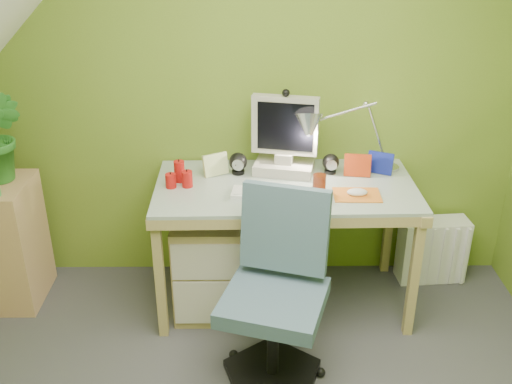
{
  "coord_description": "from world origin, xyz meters",
  "views": [
    {
      "loc": [
        -0.02,
        -1.82,
        2.22
      ],
      "look_at": [
        0.0,
        1.0,
        0.85
      ],
      "focal_mm": 42.0,
      "sensor_mm": 36.0,
      "label": 1
    }
  ],
  "objects_px": {
    "desk": "(284,245)",
    "side_ledge": "(13,242)",
    "monitor": "(285,128)",
    "desk_lamp": "(364,120)",
    "task_chair": "(274,299)",
    "radiator": "(432,250)"
  },
  "relations": [
    {
      "from": "radiator",
      "to": "monitor",
      "type": "bearing_deg",
      "value": 178.11
    },
    {
      "from": "task_chair",
      "to": "radiator",
      "type": "height_order",
      "value": "task_chair"
    },
    {
      "from": "monitor",
      "to": "desk_lamp",
      "type": "bearing_deg",
      "value": 11.97
    },
    {
      "from": "monitor",
      "to": "desk_lamp",
      "type": "height_order",
      "value": "desk_lamp"
    },
    {
      "from": "desk",
      "to": "side_ledge",
      "type": "xyz_separation_m",
      "value": [
        -1.62,
        0.05,
        -0.01
      ]
    },
    {
      "from": "task_chair",
      "to": "radiator",
      "type": "distance_m",
      "value": 1.42
    },
    {
      "from": "side_ledge",
      "to": "task_chair",
      "type": "xyz_separation_m",
      "value": [
        1.53,
        -0.72,
        0.1
      ]
    },
    {
      "from": "monitor",
      "to": "radiator",
      "type": "height_order",
      "value": "monitor"
    },
    {
      "from": "side_ledge",
      "to": "desk_lamp",
      "type": "bearing_deg",
      "value": 3.71
    },
    {
      "from": "desk",
      "to": "monitor",
      "type": "xyz_separation_m",
      "value": [
        0.0,
        0.18,
        0.67
      ]
    },
    {
      "from": "desk_lamp",
      "to": "side_ledge",
      "type": "distance_m",
      "value": 2.19
    },
    {
      "from": "desk",
      "to": "task_chair",
      "type": "height_order",
      "value": "task_chair"
    },
    {
      "from": "monitor",
      "to": "task_chair",
      "type": "bearing_deg",
      "value": -83.81
    },
    {
      "from": "desk_lamp",
      "to": "radiator",
      "type": "xyz_separation_m",
      "value": [
        0.51,
        0.05,
        -0.89
      ]
    },
    {
      "from": "side_ledge",
      "to": "radiator",
      "type": "xyz_separation_m",
      "value": [
        2.58,
        0.18,
        -0.17
      ]
    },
    {
      "from": "side_ledge",
      "to": "monitor",
      "type": "bearing_deg",
      "value": 4.74
    },
    {
      "from": "desk",
      "to": "monitor",
      "type": "relative_size",
      "value": 2.66
    },
    {
      "from": "side_ledge",
      "to": "task_chair",
      "type": "bearing_deg",
      "value": -25.23
    },
    {
      "from": "side_ledge",
      "to": "radiator",
      "type": "bearing_deg",
      "value": 4.08
    },
    {
      "from": "desk_lamp",
      "to": "radiator",
      "type": "relative_size",
      "value": 1.51
    },
    {
      "from": "monitor",
      "to": "desk",
      "type": "bearing_deg",
      "value": -78.03
    },
    {
      "from": "monitor",
      "to": "task_chair",
      "type": "height_order",
      "value": "monitor"
    }
  ]
}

